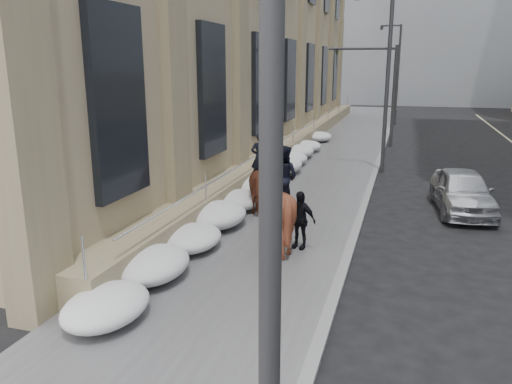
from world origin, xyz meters
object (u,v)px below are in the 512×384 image
mounted_horse_right (280,204)px  mounted_horse_left (263,180)px  car_silver (462,191)px  pedestrian (300,220)px

mounted_horse_right → mounted_horse_left: bearing=-48.8°
mounted_horse_left → mounted_horse_right: (1.39, -3.24, 0.16)m
mounted_horse_right → car_silver: size_ratio=0.63×
mounted_horse_left → mounted_horse_right: bearing=95.1°
mounted_horse_left → car_silver: size_ratio=0.60×
pedestrian → mounted_horse_right: bearing=-171.2°
mounted_horse_left → mounted_horse_right: mounted_horse_right is taller
mounted_horse_left → car_silver: (6.44, 2.00, -0.38)m
mounted_horse_right → pedestrian: mounted_horse_right is taller
pedestrian → car_silver: pedestrian is taller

